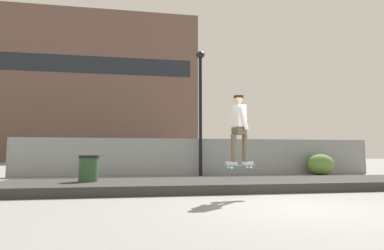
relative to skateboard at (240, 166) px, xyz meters
name	(u,v)px	position (x,y,z in m)	size (l,w,h in m)	color
ground_plane	(298,207)	(0.78, -1.35, -0.78)	(120.00, 120.00, 0.00)	slate
gravel_berm	(242,184)	(0.78, 2.14, -0.65)	(14.53, 2.90, 0.26)	#33302D
skateboard	(240,166)	(0.00, 0.00, 0.00)	(0.82, 0.34, 0.07)	#2D608C
skater	(239,125)	(0.00, 0.00, 0.99)	(0.73, 0.61, 1.73)	#B2ADA8
chain_fence	(203,157)	(0.78, 8.24, 0.15)	(18.42, 0.06, 1.85)	gray
street_lamp	(200,97)	(0.58, 7.88, 3.18)	(0.44, 0.44, 6.30)	black
parked_car_near	(99,158)	(-4.77, 12.04, 0.06)	(4.47, 2.08, 1.66)	black
parked_car_mid	(210,158)	(1.92, 11.58, 0.06)	(4.43, 2.01, 1.66)	navy
parked_car_far	(295,158)	(7.69, 11.87, 0.06)	(4.41, 1.98, 1.66)	silver
library_building	(100,92)	(-8.87, 44.02, 10.30)	(29.79, 12.99, 22.15)	brown
shrub_left	(321,164)	(6.86, 7.60, -0.24)	(1.38, 1.13, 1.07)	#567A33
trash_bin	(89,173)	(-3.87, 2.32, -0.26)	(0.59, 0.59, 1.03)	#2D5133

